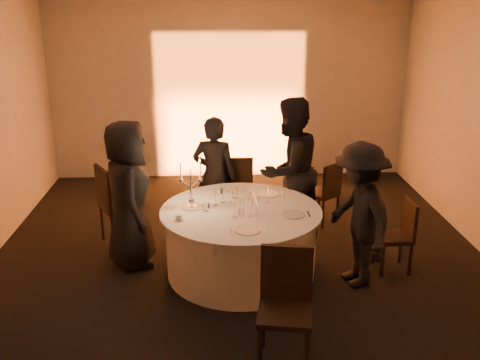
{
  "coord_description": "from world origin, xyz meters",
  "views": [
    {
      "loc": [
        -0.3,
        -5.48,
        3.03
      ],
      "look_at": [
        0.0,
        0.2,
        1.05
      ],
      "focal_mm": 40.0,
      "sensor_mm": 36.0,
      "label": 1
    }
  ],
  "objects_px": {
    "guest_back_left": "(215,177)",
    "coffee_cup": "(179,218)",
    "chair_right": "(400,232)",
    "chair_back_left": "(236,187)",
    "candelabra": "(191,189)",
    "chair_back_right": "(326,190)",
    "guest_back_right": "(289,171)",
    "banquet_table": "(241,241)",
    "guest_right": "(359,215)",
    "guest_left": "(129,195)",
    "chair_front": "(285,299)",
    "chair_left": "(113,200)"
  },
  "relations": [
    {
      "from": "guest_back_left",
      "to": "coffee_cup",
      "type": "xyz_separation_m",
      "value": [
        -0.39,
        -1.34,
        0.0
      ]
    },
    {
      "from": "chair_right",
      "to": "guest_back_left",
      "type": "relative_size",
      "value": 0.53
    },
    {
      "from": "chair_back_left",
      "to": "candelabra",
      "type": "bearing_deg",
      "value": 65.09
    },
    {
      "from": "chair_back_left",
      "to": "chair_back_right",
      "type": "distance_m",
      "value": 1.25
    },
    {
      "from": "chair_right",
      "to": "guest_back_right",
      "type": "relative_size",
      "value": 0.45
    },
    {
      "from": "banquet_table",
      "to": "chair_back_left",
      "type": "height_order",
      "value": "chair_back_left"
    },
    {
      "from": "banquet_table",
      "to": "candelabra",
      "type": "relative_size",
      "value": 2.93
    },
    {
      "from": "chair_back_right",
      "to": "guest_back_right",
      "type": "height_order",
      "value": "guest_back_right"
    },
    {
      "from": "guest_right",
      "to": "coffee_cup",
      "type": "height_order",
      "value": "guest_right"
    },
    {
      "from": "guest_left",
      "to": "candelabra",
      "type": "relative_size",
      "value": 2.82
    },
    {
      "from": "chair_front",
      "to": "guest_left",
      "type": "xyz_separation_m",
      "value": [
        -1.57,
        1.83,
        0.29
      ]
    },
    {
      "from": "chair_left",
      "to": "coffee_cup",
      "type": "height_order",
      "value": "chair_left"
    },
    {
      "from": "chair_back_left",
      "to": "guest_back_left",
      "type": "bearing_deg",
      "value": 37.39
    },
    {
      "from": "chair_back_right",
      "to": "coffee_cup",
      "type": "distance_m",
      "value": 2.51
    },
    {
      "from": "chair_back_right",
      "to": "guest_back_right",
      "type": "relative_size",
      "value": 0.47
    },
    {
      "from": "banquet_table",
      "to": "guest_left",
      "type": "height_order",
      "value": "guest_left"
    },
    {
      "from": "chair_right",
      "to": "guest_left",
      "type": "relative_size",
      "value": 0.49
    },
    {
      "from": "guest_back_right",
      "to": "guest_back_left",
      "type": "bearing_deg",
      "value": -50.74
    },
    {
      "from": "chair_left",
      "to": "coffee_cup",
      "type": "relative_size",
      "value": 9.4
    },
    {
      "from": "chair_front",
      "to": "coffee_cup",
      "type": "distance_m",
      "value": 1.63
    },
    {
      "from": "banquet_table",
      "to": "coffee_cup",
      "type": "bearing_deg",
      "value": -159.17
    },
    {
      "from": "guest_right",
      "to": "chair_right",
      "type": "bearing_deg",
      "value": 101.51
    },
    {
      "from": "guest_back_right",
      "to": "coffee_cup",
      "type": "bearing_deg",
      "value": 2.54
    },
    {
      "from": "guest_back_left",
      "to": "guest_back_right",
      "type": "bearing_deg",
      "value": -178.6
    },
    {
      "from": "guest_left",
      "to": "candelabra",
      "type": "distance_m",
      "value": 0.75
    },
    {
      "from": "banquet_table",
      "to": "chair_left",
      "type": "bearing_deg",
      "value": 151.83
    },
    {
      "from": "chair_left",
      "to": "chair_front",
      "type": "height_order",
      "value": "chair_left"
    },
    {
      "from": "chair_back_left",
      "to": "candelabra",
      "type": "relative_size",
      "value": 1.65
    },
    {
      "from": "guest_back_left",
      "to": "chair_left",
      "type": "bearing_deg",
      "value": 25.65
    },
    {
      "from": "guest_back_right",
      "to": "guest_left",
      "type": "bearing_deg",
      "value": -20.75
    },
    {
      "from": "chair_back_right",
      "to": "guest_left",
      "type": "height_order",
      "value": "guest_left"
    },
    {
      "from": "candelabra",
      "to": "guest_right",
      "type": "bearing_deg",
      "value": -13.03
    },
    {
      "from": "banquet_table",
      "to": "chair_back_left",
      "type": "relative_size",
      "value": 1.78
    },
    {
      "from": "guest_back_right",
      "to": "candelabra",
      "type": "distance_m",
      "value": 1.42
    },
    {
      "from": "chair_right",
      "to": "coffee_cup",
      "type": "relative_size",
      "value": 7.69
    },
    {
      "from": "chair_back_right",
      "to": "guest_right",
      "type": "distance_m",
      "value": 1.66
    },
    {
      "from": "guest_back_left",
      "to": "coffee_cup",
      "type": "relative_size",
      "value": 14.46
    },
    {
      "from": "guest_left",
      "to": "guest_right",
      "type": "relative_size",
      "value": 1.08
    },
    {
      "from": "guest_left",
      "to": "guest_back_right",
      "type": "height_order",
      "value": "guest_back_right"
    },
    {
      "from": "banquet_table",
      "to": "chair_back_left",
      "type": "distance_m",
      "value": 1.31
    },
    {
      "from": "candelabra",
      "to": "guest_left",
      "type": "bearing_deg",
      "value": 167.09
    },
    {
      "from": "chair_back_left",
      "to": "candelabra",
      "type": "height_order",
      "value": "candelabra"
    },
    {
      "from": "banquet_table",
      "to": "chair_back_right",
      "type": "bearing_deg",
      "value": 46.92
    },
    {
      "from": "coffee_cup",
      "to": "guest_back_right",
      "type": "bearing_deg",
      "value": 39.97
    },
    {
      "from": "guest_back_right",
      "to": "guest_right",
      "type": "height_order",
      "value": "guest_back_right"
    },
    {
      "from": "guest_back_right",
      "to": "guest_right",
      "type": "distance_m",
      "value": 1.31
    },
    {
      "from": "banquet_table",
      "to": "guest_back_right",
      "type": "bearing_deg",
      "value": 52.57
    },
    {
      "from": "guest_back_left",
      "to": "candelabra",
      "type": "xyz_separation_m",
      "value": [
        -0.27,
        -0.97,
        0.19
      ]
    },
    {
      "from": "chair_left",
      "to": "guest_right",
      "type": "distance_m",
      "value": 3.03
    },
    {
      "from": "guest_right",
      "to": "coffee_cup",
      "type": "bearing_deg",
      "value": -104.84
    }
  ]
}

